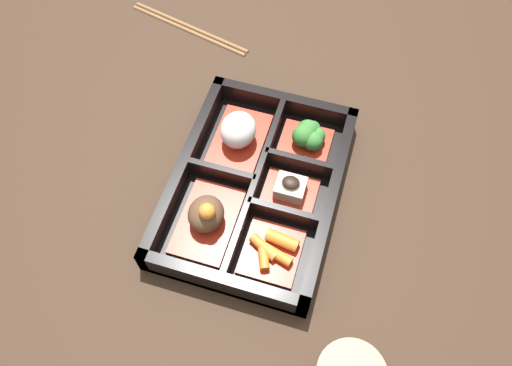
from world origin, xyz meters
TOP-DOWN VIEW (x-y plane):
  - ground_plane at (0.00, 0.00)m, footprint 3.00×3.00m
  - bento_base at (0.00, 0.00)m, footprint 0.30×0.21m
  - bento_rim at (0.00, -0.00)m, footprint 0.30×0.21m
  - bowl_stew at (-0.07, 0.05)m, footprint 0.11×0.07m
  - bowl_rice at (0.07, 0.05)m, footprint 0.11×0.07m
  - bowl_carrots at (-0.08, -0.05)m, footprint 0.08×0.07m
  - bowl_tofu at (0.01, -0.05)m, footprint 0.06×0.07m
  - bowl_greens at (0.09, -0.05)m, footprint 0.07×0.07m
  - chopsticks at (0.27, 0.20)m, footprint 0.07×0.22m

SIDE VIEW (x-z plane):
  - ground_plane at x=0.00m, z-range 0.00..0.00m
  - chopsticks at x=0.27m, z-range 0.00..0.01m
  - bento_base at x=0.00m, z-range 0.00..0.01m
  - bowl_carrots at x=-0.08m, z-range 0.01..0.03m
  - bento_rim at x=0.00m, z-range 0.00..0.04m
  - bowl_tofu at x=0.01m, z-range 0.00..0.04m
  - bowl_greens at x=0.09m, z-range 0.01..0.04m
  - bowl_stew at x=-0.07m, z-range 0.00..0.06m
  - bowl_rice at x=0.07m, z-range 0.01..0.06m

